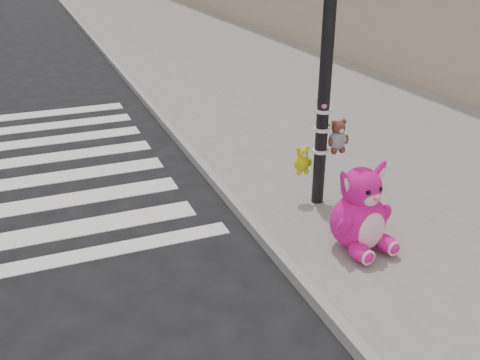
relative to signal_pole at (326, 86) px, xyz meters
name	(u,v)px	position (x,y,z in m)	size (l,w,h in m)	color
ground	(168,340)	(-2.62, -1.81, -1.76)	(120.00, 120.00, 0.00)	black
sidewalk_near	(249,69)	(2.38, 8.19, -1.69)	(7.00, 80.00, 0.14)	slate
curb_edge	(127,80)	(-1.07, 8.19, -1.69)	(0.12, 80.00, 0.15)	gray
signal_pole	(326,86)	(0.00, 0.00, 0.00)	(0.71, 0.48, 4.00)	black
pink_bunny	(361,215)	(-0.17, -1.24, -1.19)	(0.75, 0.84, 1.06)	#E2138D
red_teddy	(363,184)	(0.78, 0.07, -1.53)	(0.13, 0.09, 0.19)	#B4122C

